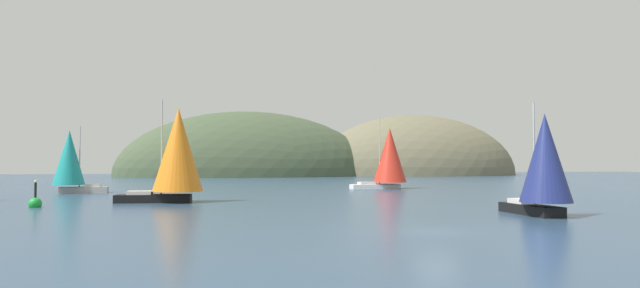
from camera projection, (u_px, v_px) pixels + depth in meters
ground_plane at (437, 232)px, 29.82m from camera, size 360.00×360.00×0.00m
headland_right at (415, 175)px, 175.33m from camera, size 69.55×44.00×39.60m
headland_center at (249, 176)px, 161.81m from camera, size 78.99×44.00×39.29m
sailboat_teal_sail at (70, 160)px, 68.28m from camera, size 6.70×3.92×8.67m
sailboat_navy_sail at (544, 163)px, 38.42m from camera, size 3.84×6.95×8.39m
sailboat_scarlet_sail at (389, 157)px, 80.99m from camera, size 8.73×5.15×11.12m
sailboat_orange_sail at (177, 152)px, 52.55m from camera, size 8.72×5.43×10.17m
channel_buoy at (35, 203)px, 46.45m from camera, size 1.10×1.10×2.64m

